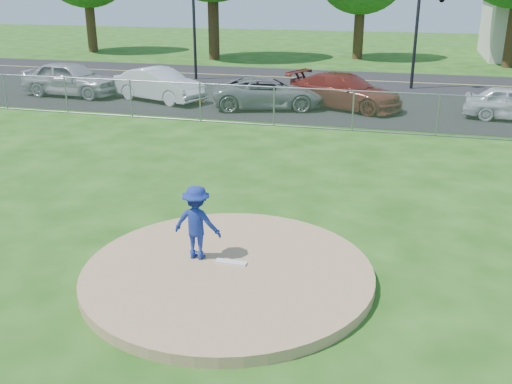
{
  "coord_description": "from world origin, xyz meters",
  "views": [
    {
      "loc": [
        2.98,
        -8.98,
        5.17
      ],
      "look_at": [
        0.0,
        2.0,
        1.0
      ],
      "focal_mm": 40.0,
      "sensor_mm": 36.0,
      "label": 1
    }
  ],
  "objects_px": {
    "parked_car_white": "(160,85)",
    "parked_car_gray": "(268,93)",
    "traffic_cone": "(200,94)",
    "traffic_signal_left": "(198,18)",
    "parked_car_darkred": "(345,91)",
    "parked_car_silver": "(71,79)",
    "pitcher": "(197,223)"
  },
  "relations": [
    {
      "from": "pitcher",
      "to": "traffic_cone",
      "type": "relative_size",
      "value": 1.88
    },
    {
      "from": "traffic_cone",
      "to": "parked_car_white",
      "type": "distance_m",
      "value": 1.93
    },
    {
      "from": "pitcher",
      "to": "parked_car_darkred",
      "type": "distance_m",
      "value": 15.75
    },
    {
      "from": "pitcher",
      "to": "parked_car_silver",
      "type": "height_order",
      "value": "parked_car_silver"
    },
    {
      "from": "traffic_cone",
      "to": "parked_car_darkred",
      "type": "bearing_deg",
      "value": 3.13
    },
    {
      "from": "parked_car_white",
      "to": "parked_car_gray",
      "type": "distance_m",
      "value": 5.28
    },
    {
      "from": "parked_car_white",
      "to": "parked_car_silver",
      "type": "bearing_deg",
      "value": 109.23
    },
    {
      "from": "parked_car_darkred",
      "to": "traffic_signal_left",
      "type": "bearing_deg",
      "value": 77.79
    },
    {
      "from": "pitcher",
      "to": "parked_car_gray",
      "type": "bearing_deg",
      "value": -78.4
    },
    {
      "from": "parked_car_white",
      "to": "traffic_signal_left",
      "type": "bearing_deg",
      "value": 24.16
    },
    {
      "from": "traffic_cone",
      "to": "parked_car_white",
      "type": "height_order",
      "value": "parked_car_white"
    },
    {
      "from": "parked_car_silver",
      "to": "parked_car_white",
      "type": "bearing_deg",
      "value": -86.97
    },
    {
      "from": "traffic_signal_left",
      "to": "parked_car_white",
      "type": "distance_m",
      "value": 7.06
    },
    {
      "from": "pitcher",
      "to": "parked_car_darkred",
      "type": "height_order",
      "value": "pitcher"
    },
    {
      "from": "traffic_cone",
      "to": "parked_car_darkred",
      "type": "distance_m",
      "value": 6.64
    },
    {
      "from": "traffic_signal_left",
      "to": "parked_car_gray",
      "type": "distance_m",
      "value": 9.34
    },
    {
      "from": "traffic_cone",
      "to": "traffic_signal_left",
      "type": "bearing_deg",
      "value": 110.4
    },
    {
      "from": "parked_car_silver",
      "to": "parked_car_darkred",
      "type": "height_order",
      "value": "parked_car_silver"
    },
    {
      "from": "traffic_cone",
      "to": "parked_car_silver",
      "type": "relative_size",
      "value": 0.16
    },
    {
      "from": "traffic_signal_left",
      "to": "parked_car_silver",
      "type": "bearing_deg",
      "value": -123.05
    },
    {
      "from": "traffic_cone",
      "to": "parked_car_darkred",
      "type": "height_order",
      "value": "parked_car_darkred"
    },
    {
      "from": "parked_car_gray",
      "to": "parked_car_white",
      "type": "bearing_deg",
      "value": 70.49
    },
    {
      "from": "parked_car_silver",
      "to": "parked_car_darkred",
      "type": "distance_m",
      "value": 13.21
    },
    {
      "from": "parked_car_white",
      "to": "parked_car_gray",
      "type": "xyz_separation_m",
      "value": [
        5.27,
        -0.31,
        -0.08
      ]
    },
    {
      "from": "parked_car_gray",
      "to": "parked_car_darkred",
      "type": "relative_size",
      "value": 0.94
    },
    {
      "from": "pitcher",
      "to": "traffic_cone",
      "type": "xyz_separation_m",
      "value": [
        -5.71,
        15.36,
        -0.53
      ]
    },
    {
      "from": "parked_car_silver",
      "to": "parked_car_gray",
      "type": "xyz_separation_m",
      "value": [
        9.96,
        -0.38,
        -0.15
      ]
    },
    {
      "from": "traffic_signal_left",
      "to": "pitcher",
      "type": "distance_m",
      "value": 23.29
    },
    {
      "from": "parked_car_silver",
      "to": "parked_car_white",
      "type": "relative_size",
      "value": 1.07
    },
    {
      "from": "parked_car_white",
      "to": "parked_car_darkred",
      "type": "xyz_separation_m",
      "value": [
        8.5,
        0.55,
        0.0
      ]
    },
    {
      "from": "parked_car_white",
      "to": "parked_car_darkred",
      "type": "height_order",
      "value": "parked_car_darkred"
    },
    {
      "from": "traffic_cone",
      "to": "parked_car_silver",
      "type": "bearing_deg",
      "value": -178.88
    }
  ]
}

